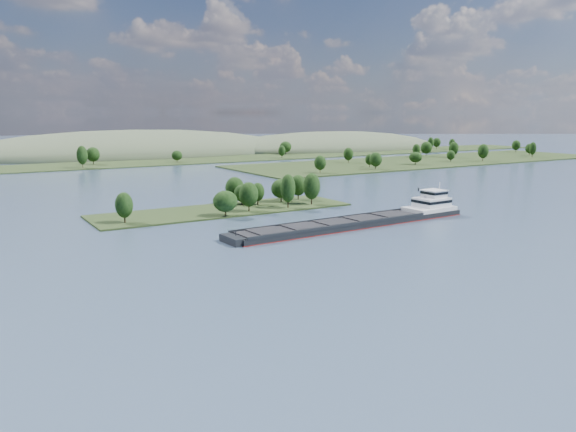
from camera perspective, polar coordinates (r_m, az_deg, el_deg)
ground at (r=165.78m, az=2.27°, el=-2.52°), size 1800.00×1800.00×0.00m
tree_island at (r=219.08m, az=-4.64°, el=1.63°), size 100.00×33.11×14.49m
right_bank at (r=450.49m, az=14.27°, el=5.52°), size 320.00×90.00×14.76m
back_shoreline at (r=426.93m, az=-18.22°, el=5.02°), size 900.00×60.00×16.13m
hill_east at (r=598.56m, az=4.48°, el=6.86°), size 260.00×140.00×36.00m
hill_west at (r=537.03m, az=-15.20°, el=6.12°), size 320.00×160.00×44.00m
cargo_barge at (r=192.09m, az=8.15°, el=-0.33°), size 94.37×15.62×12.71m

